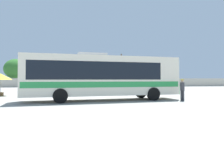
% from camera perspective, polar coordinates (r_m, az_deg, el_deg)
% --- Properties ---
extents(ground_plane, '(300.00, 300.00, 0.00)m').
position_cam_1_polar(ground_plane, '(27.38, -5.40, -4.82)').
color(ground_plane, gray).
extents(perimeter_wall, '(80.00, 0.30, 1.91)m').
position_cam_1_polar(perimeter_wall, '(46.96, -6.87, -2.19)').
color(perimeter_wall, '#B2AD9E').
rests_on(perimeter_wall, ground_plane).
extents(coach_bus_cream_green, '(12.52, 3.99, 3.72)m').
position_cam_1_polar(coach_bus_cream_green, '(16.85, -2.87, -0.27)').
color(coach_bus_cream_green, silver).
rests_on(coach_bus_cream_green, ground_plane).
extents(attendant_by_bus_door, '(0.47, 0.47, 1.68)m').
position_cam_1_polar(attendant_by_bus_door, '(17.28, 18.47, -3.63)').
color(attendant_by_bus_door, '#38383D').
rests_on(attendant_by_bus_door, ground_plane).
extents(vendor_umbrella_near_gate_yellow, '(2.22, 2.22, 2.26)m').
position_cam_1_polar(vendor_umbrella_near_gate_yellow, '(24.22, -27.86, -0.61)').
color(vendor_umbrella_near_gate_yellow, gray).
rests_on(vendor_umbrella_near_gate_yellow, ground_plane).
extents(parked_car_leftmost_maroon, '(4.18, 2.26, 1.54)m').
position_cam_1_polar(parked_car_leftmost_maroon, '(43.54, -18.07, -2.40)').
color(parked_car_leftmost_maroon, maroon).
rests_on(parked_car_leftmost_maroon, ground_plane).
extents(parked_car_second_maroon, '(4.31, 2.27, 1.41)m').
position_cam_1_polar(parked_car_second_maroon, '(42.48, -11.02, -2.54)').
color(parked_car_second_maroon, maroon).
rests_on(parked_car_second_maroon, ground_plane).
extents(parked_car_third_black, '(4.07, 1.99, 1.51)m').
position_cam_1_polar(parked_car_third_black, '(43.39, -2.00, -2.48)').
color(parked_car_third_black, black).
rests_on(parked_car_third_black, ground_plane).
extents(utility_pole_near, '(1.80, 0.36, 7.65)m').
position_cam_1_polar(utility_pole_near, '(49.49, 2.52, 1.38)').
color(utility_pole_near, '#4C3823').
rests_on(utility_pole_near, ground_plane).
extents(roadside_tree_left, '(5.60, 5.60, 6.58)m').
position_cam_1_polar(roadside_tree_left, '(55.45, -24.47, 1.40)').
color(roadside_tree_left, brown).
rests_on(roadside_tree_left, ground_plane).
extents(roadside_tree_midleft, '(3.39, 3.39, 5.66)m').
position_cam_1_polar(roadside_tree_midleft, '(51.55, -13.27, 1.51)').
color(roadside_tree_midleft, brown).
rests_on(roadside_tree_midleft, ground_plane).
extents(roadside_tree_midright, '(3.76, 3.76, 6.65)m').
position_cam_1_polar(roadside_tree_midright, '(52.36, -4.95, 2.35)').
color(roadside_tree_midright, brown).
rests_on(roadside_tree_midright, ground_plane).
extents(roadside_tree_right, '(3.72, 3.72, 5.78)m').
position_cam_1_polar(roadside_tree_right, '(54.14, -0.48, 1.33)').
color(roadside_tree_right, brown).
rests_on(roadside_tree_right, ground_plane).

